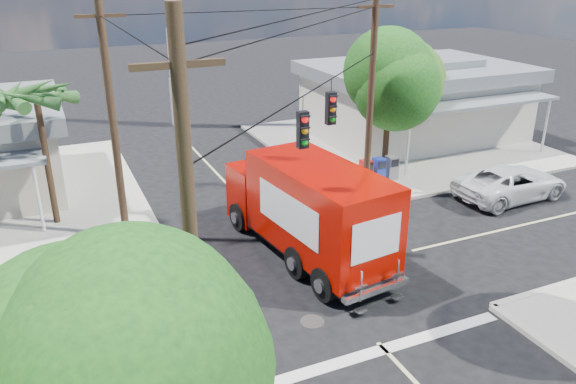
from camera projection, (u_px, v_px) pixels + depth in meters
ground at (313, 274)px, 18.61m from camera, size 120.00×120.00×0.00m
sidewalk_ne at (399, 144)px, 31.90m from camera, size 14.12×14.12×0.14m
road_markings at (334, 296)px, 17.36m from camera, size 32.00×32.00×0.01m
building_ne at (414, 98)px, 32.58m from camera, size 11.80×10.20×4.50m
radio_tower at (173, 34)px, 33.60m from camera, size 0.80×0.80×17.00m
tree_sw_front at (113, 359)px, 7.96m from camera, size 3.88×3.78×6.03m
tree_ne_front at (391, 78)px, 25.26m from camera, size 4.21×4.14×6.66m
tree_ne_back at (409, 79)px, 28.32m from camera, size 3.77×3.66×5.82m
palm_nw_front at (36, 99)px, 20.23m from camera, size 3.01×3.08×5.59m
utility_poles at (247, 131)px, 17.61m from camera, size 12.00×10.68×9.00m
vending_boxes at (379, 170)px, 26.05m from camera, size 1.90×0.50×1.10m
delivery_truck at (308, 209)px, 19.22m from camera, size 3.43×8.24×3.47m
parked_car at (511, 182)px, 24.41m from camera, size 5.32×2.64×1.45m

